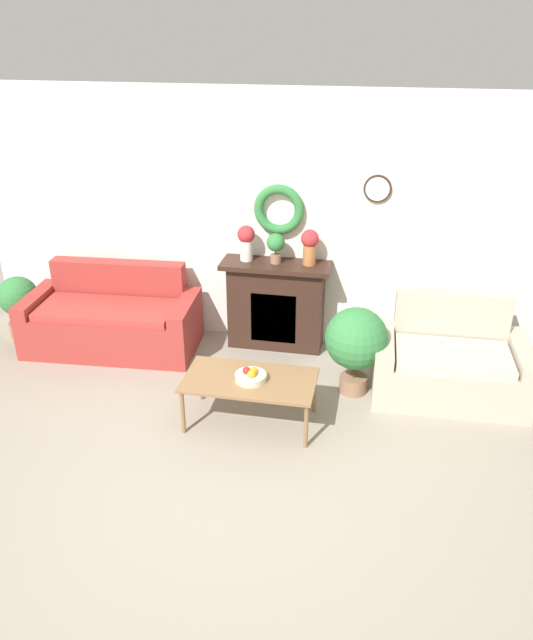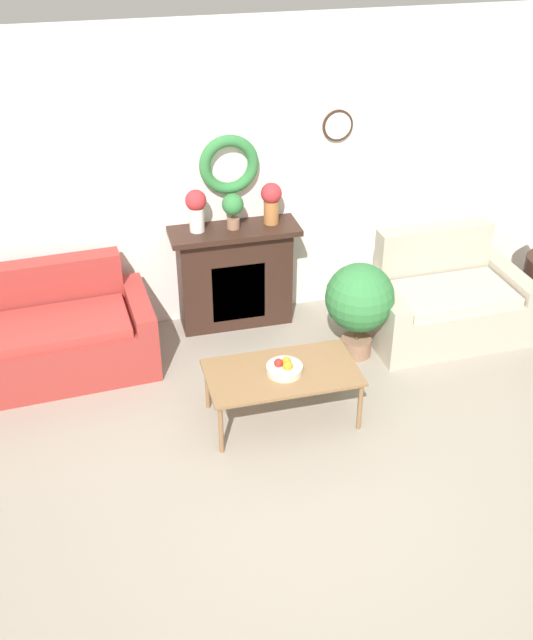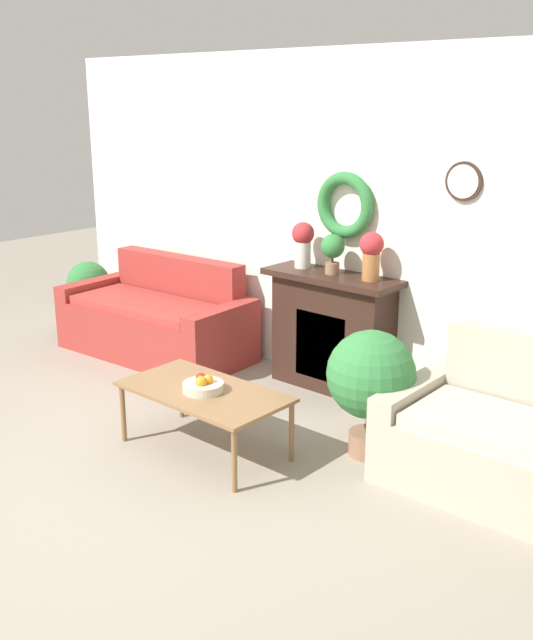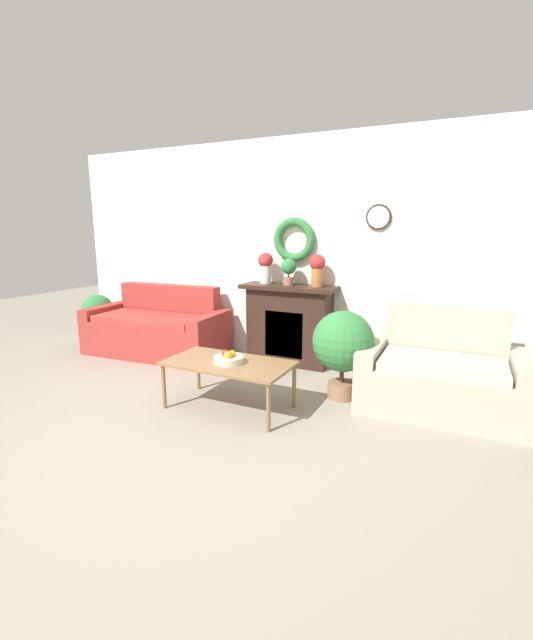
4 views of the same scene
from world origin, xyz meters
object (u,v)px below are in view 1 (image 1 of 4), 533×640
(fruit_bowl, at_px, (251,376))
(fireplace, at_px, (276,304))
(loveseat_right, at_px, (450,363))
(vase_on_mantel_right, at_px, (310,245))
(potted_plant_on_mantel, at_px, (276,245))
(potted_plant_floor_by_loveseat, at_px, (356,341))
(potted_plant_floor_by_couch, at_px, (19,301))
(coffee_table, at_px, (250,383))
(vase_on_mantel_left, at_px, (246,240))
(couch_left, at_px, (113,320))

(fruit_bowl, bearing_deg, fireplace, 92.01)
(loveseat_right, height_order, fruit_bowl, loveseat_right)
(vase_on_mantel_right, distance_m, potted_plant_on_mantel, 0.35)
(potted_plant_on_mantel, distance_m, potted_plant_floor_by_loveseat, 1.36)
(fruit_bowl, bearing_deg, potted_plant_floor_by_couch, 157.88)
(coffee_table, height_order, vase_on_mantel_left, vase_on_mantel_left)
(vase_on_mantel_left, bearing_deg, potted_plant_floor_by_loveseat, -33.27)
(coffee_table, xyz_separation_m, fruit_bowl, (0.01, -0.02, 0.08))
(fruit_bowl, bearing_deg, vase_on_mantel_left, 103.89)
(couch_left, height_order, coffee_table, couch_left)
(vase_on_mantel_right, bearing_deg, potted_plant_on_mantel, -176.73)
(fireplace, height_order, coffee_table, fireplace)
(coffee_table, relative_size, potted_plant_floor_by_loveseat, 1.32)
(fruit_bowl, xyz_separation_m, potted_plant_floor_by_loveseat, (0.86, 0.71, 0.07))
(vase_on_mantel_left, distance_m, potted_plant_floor_by_loveseat, 1.61)
(coffee_table, bearing_deg, potted_plant_floor_by_loveseat, 38.44)
(vase_on_mantel_right, bearing_deg, coffee_table, -101.44)
(couch_left, relative_size, potted_plant_floor_by_loveseat, 2.15)
(vase_on_mantel_left, height_order, potted_plant_floor_by_loveseat, vase_on_mantel_left)
(coffee_table, distance_m, vase_on_mantel_left, 1.73)
(potted_plant_floor_by_loveseat, bearing_deg, potted_plant_on_mantel, 139.25)
(vase_on_mantel_left, bearing_deg, potted_plant_floor_by_couch, -172.74)
(couch_left, bearing_deg, loveseat_right, -7.80)
(potted_plant_floor_by_couch, bearing_deg, couch_left, -2.55)
(potted_plant_floor_by_loveseat, bearing_deg, potted_plant_floor_by_couch, 172.72)
(fireplace, bearing_deg, potted_plant_on_mantel, -108.09)
(loveseat_right, relative_size, potted_plant_floor_by_loveseat, 1.65)
(coffee_table, distance_m, fruit_bowl, 0.08)
(vase_on_mantel_right, distance_m, potted_plant_floor_by_loveseat, 1.18)
(couch_left, relative_size, loveseat_right, 1.30)
(coffee_table, height_order, vase_on_mantel_right, vase_on_mantel_right)
(vase_on_mantel_right, distance_m, potted_plant_floor_by_couch, 3.32)
(fireplace, bearing_deg, vase_on_mantel_right, 0.95)
(loveseat_right, bearing_deg, fireplace, 159.39)
(couch_left, height_order, vase_on_mantel_right, vase_on_mantel_right)
(fireplace, xyz_separation_m, couch_left, (-1.74, -0.37, -0.18))
(couch_left, relative_size, fruit_bowl, 6.82)
(fruit_bowl, height_order, vase_on_mantel_left, vase_on_mantel_left)
(couch_left, relative_size, potted_plant_on_mantel, 5.89)
(potted_plant_floor_by_couch, bearing_deg, vase_on_mantel_right, 5.77)
(fireplace, bearing_deg, potted_plant_floor_by_couch, -173.66)
(fruit_bowl, relative_size, potted_plant_floor_by_couch, 0.39)
(fireplace, xyz_separation_m, potted_plant_on_mantel, (-0.00, -0.01, 0.68))
(potted_plant_floor_by_couch, xyz_separation_m, potted_plant_floor_by_loveseat, (3.78, -0.48, 0.13))
(fruit_bowl, bearing_deg, potted_plant_floor_by_loveseat, 39.49)
(coffee_table, distance_m, potted_plant_floor_by_couch, 3.14)
(loveseat_right, xyz_separation_m, potted_plant_floor_by_couch, (-4.67, 0.31, 0.11))
(potted_plant_floor_by_couch, distance_m, potted_plant_floor_by_loveseat, 3.82)
(vase_on_mantel_left, xyz_separation_m, vase_on_mantel_right, (0.67, 0.00, -0.00))
(vase_on_mantel_left, bearing_deg, couch_left, -165.18)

